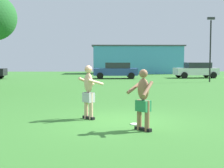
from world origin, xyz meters
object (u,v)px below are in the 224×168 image
at_px(player_near, 143,98).
at_px(frisbee, 135,124).
at_px(car_blue_near_post, 116,70).
at_px(lamp_post, 210,42).
at_px(player_in_gray, 89,89).
at_px(car_white_far_end, 196,70).

xyz_separation_m(player_near, frisbee, (-0.12, 0.84, -0.87)).
bearing_deg(frisbee, car_blue_near_post, 89.48).
bearing_deg(lamp_post, player_near, -112.96).
height_order(frisbee, car_blue_near_post, car_blue_near_post).
height_order(player_near, car_blue_near_post, player_near).
bearing_deg(lamp_post, player_in_gray, -119.27).
xyz_separation_m(player_near, lamp_post, (7.82, 18.47, 2.46)).
distance_m(player_near, lamp_post, 20.21).
height_order(player_in_gray, frisbee, player_in_gray).
relative_size(frisbee, car_blue_near_post, 0.07).
bearing_deg(car_white_far_end, player_in_gray, -113.66).
relative_size(player_near, car_white_far_end, 0.37).
relative_size(player_near, frisbee, 5.64).
height_order(car_blue_near_post, lamp_post, lamp_post).
bearing_deg(lamp_post, frisbee, -114.27).
distance_m(car_blue_near_post, lamp_post, 9.53).
relative_size(player_near, car_blue_near_post, 0.39).
xyz_separation_m(player_in_gray, car_blue_near_post, (1.63, 21.68, -0.14)).
relative_size(player_near, lamp_post, 0.31).
relative_size(player_near, player_in_gray, 0.95).
bearing_deg(player_near, car_blue_near_post, 89.80).
xyz_separation_m(car_blue_near_post, lamp_post, (7.74, -4.96, 2.52)).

